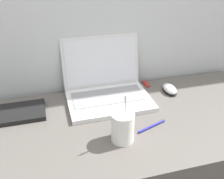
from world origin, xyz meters
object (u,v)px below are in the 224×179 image
(pen, at_px, (152,126))
(computer_mouse, at_px, (170,89))
(external_keyboard, at_px, (0,115))
(drink_cup, at_px, (123,127))
(usb_stick, at_px, (146,84))
(laptop, at_px, (106,86))

(pen, bearing_deg, computer_mouse, 50.90)
(computer_mouse, relative_size, pen, 0.80)
(external_keyboard, height_order, pen, external_keyboard)
(drink_cup, relative_size, usb_stick, 3.45)
(computer_mouse, bearing_deg, pen, -129.10)
(drink_cup, bearing_deg, usb_stick, 56.81)
(drink_cup, xyz_separation_m, pen, (0.14, 0.04, -0.06))
(pen, bearing_deg, usb_stick, 71.55)
(laptop, distance_m, usb_stick, 0.24)
(usb_stick, distance_m, pen, 0.36)
(computer_mouse, height_order, external_keyboard, computer_mouse)
(laptop, relative_size, drink_cup, 1.82)
(external_keyboard, height_order, usb_stick, external_keyboard)
(drink_cup, bearing_deg, pen, 16.84)
(external_keyboard, xyz_separation_m, usb_stick, (0.70, 0.11, -0.01))
(computer_mouse, height_order, pen, computer_mouse)
(laptop, relative_size, computer_mouse, 3.58)
(usb_stick, relative_size, pen, 0.46)
(computer_mouse, height_order, usb_stick, computer_mouse)
(usb_stick, bearing_deg, external_keyboard, -171.23)
(pen, bearing_deg, laptop, 112.45)
(computer_mouse, relative_size, usb_stick, 1.75)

